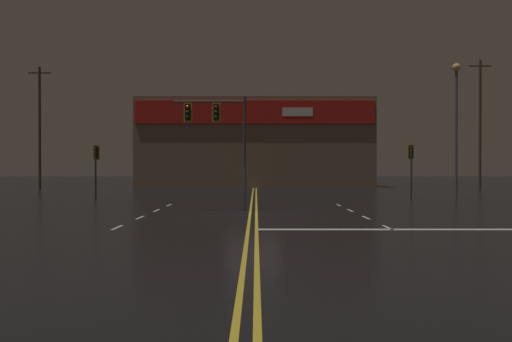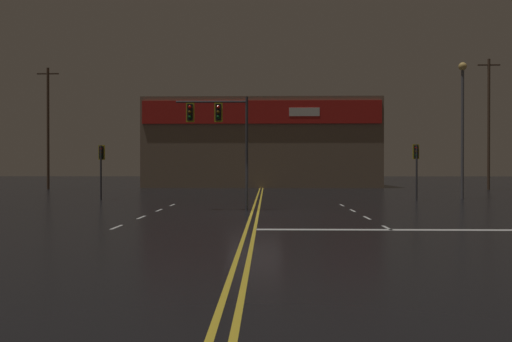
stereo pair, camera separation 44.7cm
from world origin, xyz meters
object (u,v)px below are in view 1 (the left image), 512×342
Objects in this scene: traffic_signal_corner_northwest at (99,160)px; streetlight_near_right at (459,112)px; traffic_signal_corner_northeast at (414,159)px; traffic_signal_median at (219,124)px.

streetlight_near_right reaches higher than traffic_signal_corner_northwest.
traffic_signal_corner_northwest is 25.10m from streetlight_near_right.
traffic_signal_corner_northwest is 0.39× the size of streetlight_near_right.
traffic_signal_corner_northwest is at bearing -176.80° from streetlight_near_right.
traffic_signal_corner_northeast is at bearing 0.27° from traffic_signal_corner_northwest.
traffic_signal_median is 18.79m from streetlight_near_right.
traffic_signal_median is 0.61× the size of streetlight_near_right.
traffic_signal_median is 15.09m from traffic_signal_corner_northeast.
traffic_signal_corner_northwest is at bearing 136.92° from traffic_signal_median.
traffic_signal_median reaches higher than traffic_signal_corner_northwest.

